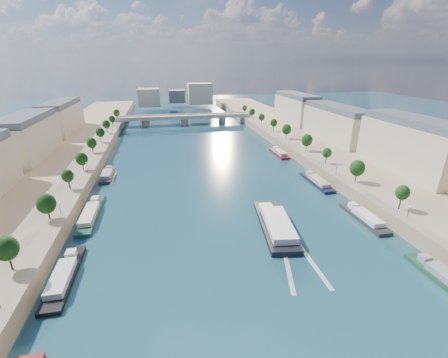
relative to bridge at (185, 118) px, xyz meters
name	(u,v)px	position (x,y,z in m)	size (l,w,h in m)	color
ground	(210,181)	(0.00, -130.54, -5.08)	(700.00, 700.00, 0.00)	#0D2A3C
quay_left	(31,189)	(-72.00, -130.54, -2.58)	(44.00, 520.00, 5.00)	#9E8460
quay_right	(354,165)	(72.00, -130.54, -2.58)	(44.00, 520.00, 5.00)	#9E8460
pave_left	(71,180)	(-57.00, -130.54, -0.03)	(14.00, 520.00, 0.10)	gray
pave_right	(327,162)	(57.00, -130.54, -0.03)	(14.00, 520.00, 0.10)	gray
trees_left	(75,166)	(-55.00, -128.54, 5.39)	(4.80, 268.80, 8.26)	#382B1E
trees_right	(315,146)	(55.00, -120.54, 5.39)	(4.80, 268.80, 8.26)	#382B1E
lamps_left	(75,182)	(-52.50, -140.54, 2.70)	(0.36, 200.36, 4.28)	black
lamps_right	(314,154)	(52.50, -125.54, 2.70)	(0.36, 200.36, 4.28)	black
buildings_left	(0,149)	(-85.00, -118.54, 11.37)	(16.00, 226.00, 23.20)	#C0AD94
buildings_right	(367,131)	(85.00, -118.54, 11.37)	(16.00, 226.00, 23.20)	#C0AD94
skyline	(180,95)	(3.19, 88.98, 9.57)	(79.00, 42.00, 22.00)	#C0AD94
bridge	(185,118)	(0.00, 0.00, 0.00)	(112.00, 12.00, 8.15)	#C1B79E
tour_barge	(276,225)	(14.27, -174.74, -3.82)	(13.40, 32.44, 4.27)	black
wake	(297,259)	(14.27, -191.24, -5.06)	(11.27, 26.02, 0.04)	silver
moored_barges_left	(65,273)	(-45.50, -185.84, -4.24)	(5.00, 156.95, 3.60)	#161C30
moored_barges_right	(362,216)	(45.50, -174.86, -4.24)	(5.00, 165.03, 3.60)	black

